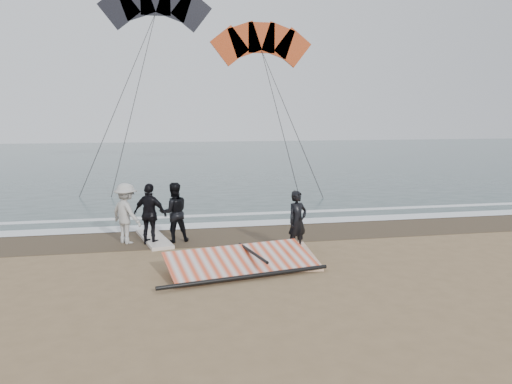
# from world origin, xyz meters

# --- Properties ---
(ground) EXTENTS (120.00, 120.00, 0.00)m
(ground) POSITION_xyz_m (0.00, 0.00, 0.00)
(ground) COLOR #8C704C
(ground) RESTS_ON ground
(sea) EXTENTS (120.00, 54.00, 0.02)m
(sea) POSITION_xyz_m (0.00, 33.00, 0.01)
(sea) COLOR #233838
(sea) RESTS_ON ground
(wet_sand) EXTENTS (120.00, 2.80, 0.01)m
(wet_sand) POSITION_xyz_m (0.00, 4.50, 0.01)
(wet_sand) COLOR #4C3D2B
(wet_sand) RESTS_ON ground
(foam_near) EXTENTS (120.00, 0.90, 0.01)m
(foam_near) POSITION_xyz_m (0.00, 5.90, 0.03)
(foam_near) COLOR white
(foam_near) RESTS_ON sea
(foam_far) EXTENTS (120.00, 0.45, 0.01)m
(foam_far) POSITION_xyz_m (0.00, 7.60, 0.03)
(foam_far) COLOR white
(foam_far) RESTS_ON sea
(man_main) EXTENTS (0.74, 0.64, 1.73)m
(man_main) POSITION_xyz_m (1.43, 2.18, 0.86)
(man_main) COLOR black
(man_main) RESTS_ON ground
(board_white) EXTENTS (0.93, 2.59, 0.10)m
(board_white) POSITION_xyz_m (1.33, 1.56, 0.05)
(board_white) COLOR silver
(board_white) RESTS_ON ground
(board_cream) EXTENTS (1.17, 2.53, 0.10)m
(board_cream) POSITION_xyz_m (-2.54, 4.20, 0.05)
(board_cream) COLOR silver
(board_cream) RESTS_ON ground
(trio_cluster) EXTENTS (2.53, 1.43, 1.83)m
(trio_cluster) POSITION_xyz_m (-2.70, 3.93, 0.91)
(trio_cluster) COLOR black
(trio_cluster) RESTS_ON ground
(sail_rig) EXTENTS (4.15, 2.35, 0.49)m
(sail_rig) POSITION_xyz_m (-0.50, 0.83, 0.19)
(sail_rig) COLOR black
(sail_rig) RESTS_ON ground
(kite_red) EXTENTS (7.81, 6.45, 15.04)m
(kite_red) POSITION_xyz_m (4.74, 22.85, 8.32)
(kite_red) COLOR #BE3F16
(kite_red) RESTS_ON ground
(kite_dark) EXTENTS (8.36, 5.56, 15.32)m
(kite_dark) POSITION_xyz_m (-2.20, 23.54, 10.58)
(kite_dark) COLOR black
(kite_dark) RESTS_ON ground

